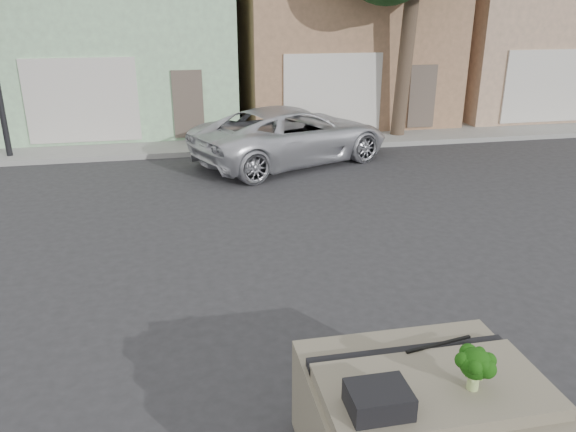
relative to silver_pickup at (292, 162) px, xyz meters
name	(u,v)px	position (x,y,z in m)	size (l,w,h in m)	color
ground_plane	(330,311)	(-1.11, -7.90, 0.00)	(120.00, 120.00, 0.00)	#303033
sidewalk	(240,140)	(-1.11, 2.60, 0.07)	(40.00, 3.00, 0.15)	gray
townhouse_mint	(122,13)	(-4.61, 6.60, 3.77)	(7.20, 8.20, 7.55)	#A4D5A3
townhouse_tan	(332,12)	(2.89, 6.60, 3.77)	(7.20, 8.20, 7.55)	#9D7354
townhouse_beige	(516,12)	(10.39, 6.60, 3.77)	(7.20, 8.20, 7.55)	tan
silver_pickup	(292,162)	(0.00, 0.00, 0.00)	(2.53, 5.48, 1.52)	silver
car_dashboard	(422,426)	(-1.11, -10.90, 0.56)	(2.00, 1.80, 1.12)	#766E5A
instrument_hump	(379,400)	(-1.69, -11.25, 1.22)	(0.48, 0.38, 0.20)	black
wiper_arm	(439,344)	(-0.83, -10.52, 1.13)	(0.70, 0.03, 0.02)	black
broccoli	(475,369)	(-0.84, -11.16, 1.31)	(0.31, 0.31, 0.38)	#113A09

